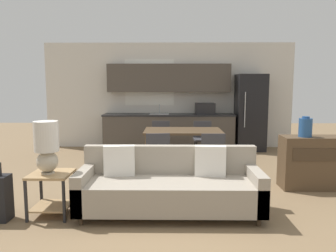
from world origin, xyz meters
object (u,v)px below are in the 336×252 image
object	(u,v)px
couch	(170,187)
dining_chair_near_right	(212,153)
refrigerator	(250,112)
dining_table	(183,133)
dining_chair_far_right	(203,137)
side_table	(52,187)
vase	(305,127)
dining_chair_far_left	(160,137)
table_lamp	(47,146)
dining_chair_near_left	(157,152)
credenza	(312,162)

from	to	relation	value
couch	dining_chair_near_right	world-z (taller)	couch
refrigerator	dining_table	world-z (taller)	refrigerator
dining_chair_far_right	side_table	bearing A→B (deg)	-127.31
couch	side_table	world-z (taller)	couch
vase	dining_chair_far_left	size ratio (longest dim) A/B	0.39
dining_chair_far_right	dining_chair_near_right	size ratio (longest dim) A/B	1.00
couch	vase	xyz separation A→B (m)	(2.10, 0.99, 0.64)
dining_table	couch	xyz separation A→B (m)	(-0.24, -2.25, -0.36)
dining_chair_far_left	dining_chair_near_right	distance (m)	1.90
dining_table	table_lamp	bearing A→B (deg)	-126.10
dining_table	table_lamp	size ratio (longest dim) A/B	2.29
table_lamp	vase	size ratio (longest dim) A/B	2.04
dining_chair_far_left	dining_chair_near_right	size ratio (longest dim) A/B	1.00
dining_chair_far_right	dining_chair_near_left	distance (m)	1.87
credenza	dining_chair_near_left	distance (m)	2.51
table_lamp	credenza	bearing A→B (deg)	17.30
credenza	dining_chair_near_right	xyz separation A→B (m)	(-1.53, 0.41, 0.06)
vase	dining_chair_near_right	xyz separation A→B (m)	(-1.38, 0.45, -0.50)
couch	vase	size ratio (longest dim) A/B	7.13
refrigerator	couch	xyz separation A→B (m)	(-1.98, -4.11, -0.61)
credenza	dining_chair_far_right	size ratio (longest dim) A/B	1.17
dining_table	table_lamp	xyz separation A→B (m)	(-1.75, -2.39, 0.20)
couch	dining_chair_far_right	world-z (taller)	couch
table_lamp	dining_chair_far_right	size ratio (longest dim) A/B	0.79
refrigerator	dining_chair_near_right	distance (m)	2.99
couch	side_table	bearing A→B (deg)	-175.63
vase	dining_chair_near_left	world-z (taller)	vase
side_table	table_lamp	bearing A→B (deg)	-131.32
dining_chair_far_right	dining_chair_near_left	size ratio (longest dim) A/B	1.00
side_table	credenza	distance (m)	3.90
dining_table	dining_chair_near_right	xyz separation A→B (m)	(0.48, -0.81, -0.22)
side_table	vase	bearing A→B (deg)	17.13
couch	dining_table	bearing A→B (deg)	83.88
refrigerator	dining_table	xyz separation A→B (m)	(-1.74, -1.86, -0.25)
couch	dining_chair_near_left	world-z (taller)	couch
dining_chair_near_left	credenza	bearing A→B (deg)	161.56
dining_chair_far_left	refrigerator	bearing A→B (deg)	29.08
table_lamp	vase	world-z (taller)	table_lamp
dining_chair_far_left	couch	bearing A→B (deg)	-81.48
table_lamp	dining_chair_near_left	world-z (taller)	table_lamp
couch	credenza	bearing A→B (deg)	24.53
dining_chair_far_right	refrigerator	bearing A→B (deg)	36.59
dining_table	dining_chair_near_right	world-z (taller)	dining_chair_near_right
side_table	credenza	bearing A→B (deg)	16.99
couch	dining_chair_near_right	bearing A→B (deg)	63.51
dining_table	dining_chair_near_left	size ratio (longest dim) A/B	1.80
dining_chair_near_left	dining_chair_near_right	xyz separation A→B (m)	(0.94, -0.01, 0.00)
refrigerator	credenza	distance (m)	3.14
vase	dining_chair_near_left	bearing A→B (deg)	168.65
dining_table	dining_chair_far_right	bearing A→B (deg)	60.01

